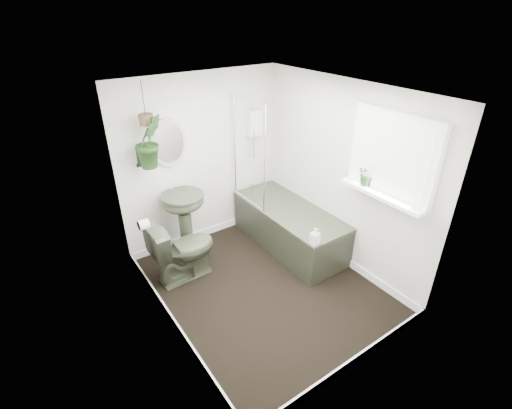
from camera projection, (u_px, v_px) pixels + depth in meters
floor at (263, 286)px, 4.49m from camera, size 2.30×2.80×0.02m
ceiling at (265, 90)px, 3.38m from camera, size 2.30×2.80×0.02m
wall_back at (202, 161)px, 4.95m from camera, size 2.30×0.02×2.30m
wall_front at (369, 271)px, 2.91m from camera, size 2.30×0.02×2.30m
wall_left at (160, 236)px, 3.35m from camera, size 0.02×2.80×2.30m
wall_right at (341, 176)px, 4.51m from camera, size 0.02×2.80×2.30m
skirting at (263, 282)px, 4.46m from camera, size 2.30×2.80×0.10m
bathtub at (289, 227)px, 5.10m from camera, size 0.72×1.72×0.58m
bath_screen at (249, 154)px, 4.82m from camera, size 0.04×0.72×1.40m
shower_box at (254, 123)px, 5.11m from camera, size 0.20×0.10×0.35m
oval_mirror at (169, 143)px, 4.53m from camera, size 0.46×0.03×0.62m
wall_sconce at (138, 158)px, 4.37m from camera, size 0.04×0.04×0.22m
toilet_roll_holder at (144, 224)px, 4.00m from camera, size 0.11×0.11×0.11m
window_recess at (393, 156)px, 3.73m from camera, size 0.08×1.00×0.90m
window_sill at (381, 195)px, 3.90m from camera, size 0.18×1.00×0.04m
window_blinds at (390, 157)px, 3.71m from camera, size 0.01×0.86×0.76m
toilet at (183, 249)px, 4.46m from camera, size 0.79×0.46×0.79m
pedestal_sink at (186, 225)px, 4.85m from camera, size 0.56×0.49×0.90m
sill_plant at (368, 174)px, 4.01m from camera, size 0.29×0.28×0.26m
hanging_plant at (149, 141)px, 4.19m from camera, size 0.37×0.31×0.62m
soap_bottle at (315, 236)px, 4.20m from camera, size 0.10×0.10×0.20m
hanging_pot at (146, 120)px, 4.07m from camera, size 0.16×0.16×0.12m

